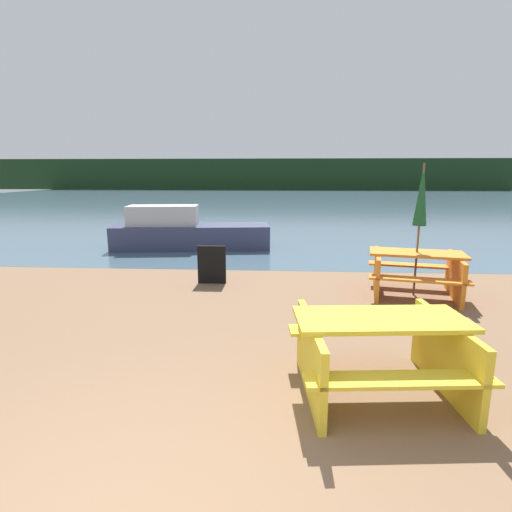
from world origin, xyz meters
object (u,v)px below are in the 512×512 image
object	(u,v)px
signboard	(212,265)
picnic_table_orange	(415,270)
boat	(186,232)
picnic_table_yellow	(379,348)
umbrella_darkgreen	(422,196)

from	to	relation	value
signboard	picnic_table_orange	bearing A→B (deg)	-8.33
picnic_table_orange	boat	distance (m)	6.67
picnic_table_yellow	signboard	bearing A→B (deg)	120.82
picnic_table_orange	boat	xyz separation A→B (m)	(-5.12, 4.27, 0.00)
picnic_table_orange	umbrella_darkgreen	world-z (taller)	umbrella_darkgreen
picnic_table_orange	picnic_table_yellow	bearing A→B (deg)	-113.15
boat	picnic_table_yellow	bearing A→B (deg)	-70.73
picnic_table_orange	signboard	world-z (taller)	picnic_table_orange
picnic_table_orange	signboard	distance (m)	3.78
picnic_table_yellow	umbrella_darkgreen	bearing A→B (deg)	66.85
picnic_table_orange	boat	size ratio (longest dim) A/B	0.40
picnic_table_orange	umbrella_darkgreen	size ratio (longest dim) A/B	0.79
picnic_table_orange	boat	bearing A→B (deg)	140.20
boat	signboard	xyz separation A→B (m)	(1.39, -3.72, -0.09)
picnic_table_orange	signboard	bearing A→B (deg)	171.67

